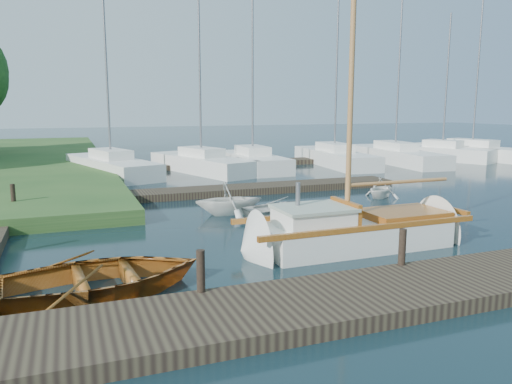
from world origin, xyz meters
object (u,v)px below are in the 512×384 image
object	(u,v)px
mooring_post_1	(201,271)
marina_boat_1	(201,162)
marina_boat_7	(472,151)
marina_boat_0	(111,164)
tender_b	(229,197)
tender_d	(381,186)
sailboat	(358,234)
marina_boat_6	(442,152)
mooring_post_2	(402,247)
marina_boat_4	(334,156)
dinghy	(95,273)
tender_c	(292,205)
marina_boat_5	(395,154)
mooring_post_5	(13,196)
marina_boat_2	(253,160)

from	to	relation	value
mooring_post_1	marina_boat_1	xyz separation A→B (m)	(4.97, 18.99, -0.13)
marina_boat_7	marina_boat_0	bearing A→B (deg)	75.33
tender_b	tender_d	size ratio (longest dim) A/B	1.30
sailboat	marina_boat_7	distance (m)	25.96
tender_d	marina_boat_6	size ratio (longest dim) A/B	0.18
tender_b	marina_boat_0	size ratio (longest dim) A/B	0.20
mooring_post_2	marina_boat_4	world-z (taller)	marina_boat_4
dinghy	tender_d	world-z (taller)	tender_d
sailboat	marina_boat_0	size ratio (longest dim) A/B	0.85
sailboat	tender_c	xyz separation A→B (m)	(-0.04, 4.11, 0.01)
tender_d	marina_boat_1	size ratio (longest dim) A/B	0.16
mooring_post_2	marina_boat_1	distance (m)	18.99
mooring_post_1	marina_boat_5	distance (m)	26.36
mooring_post_2	mooring_post_5	distance (m)	13.12
marina_boat_1	marina_boat_5	distance (m)	13.28
marina_boat_0	marina_boat_1	xyz separation A→B (m)	(4.94, -0.56, -0.00)
marina_boat_0	tender_c	bearing A→B (deg)	-176.17
mooring_post_5	marina_boat_0	size ratio (longest dim) A/B	0.07
sailboat	marina_boat_2	bearing A→B (deg)	78.96
mooring_post_2	marina_boat_1	world-z (taller)	marina_boat_1
dinghy	tender_b	xyz separation A→B (m)	(4.79, 6.19, 0.17)
mooring_post_2	tender_d	xyz separation A→B (m)	(5.32, 8.43, -0.23)
tender_c	marina_boat_0	distance (m)	13.83
tender_c	dinghy	bearing A→B (deg)	123.55
marina_boat_0	marina_boat_4	bearing A→B (deg)	-107.89
marina_boat_2	marina_boat_7	distance (m)	16.82
marina_boat_0	marina_boat_2	distance (m)	8.08
dinghy	marina_boat_2	distance (m)	20.20
mooring_post_1	tender_b	size ratio (longest dim) A/B	0.34
marina_boat_1	tender_d	bearing A→B (deg)	-173.22
dinghy	tender_c	xyz separation A→B (m)	(6.76, 5.24, -0.09)
marina_boat_5	marina_boat_2	bearing A→B (deg)	95.67
mooring_post_1	mooring_post_2	world-z (taller)	same
tender_c	marina_boat_4	bearing A→B (deg)	-39.14
mooring_post_1	tender_b	xyz separation A→B (m)	(2.97, 7.57, -0.08)
mooring_post_2	tender_b	distance (m)	7.72
mooring_post_1	marina_boat_7	size ratio (longest dim) A/B	0.07
mooring_post_2	tender_b	bearing A→B (deg)	101.39
mooring_post_1	marina_boat_1	distance (m)	19.63
marina_boat_1	marina_boat_6	xyz separation A→B (m)	(17.41, 0.28, -0.00)
dinghy	marina_boat_1	xyz separation A→B (m)	(6.79, 17.61, 0.13)
mooring_post_5	marina_boat_5	bearing A→B (deg)	22.07
sailboat	marina_boat_5	xyz separation A→B (m)	(13.27, 16.52, 0.22)
tender_c	marina_boat_4	xyz separation A→B (m)	(8.88, 12.71, 0.21)
tender_b	tender_c	xyz separation A→B (m)	(1.97, -0.96, -0.27)
tender_c	marina_boat_1	bearing A→B (deg)	-4.33
tender_c	marina_boat_1	size ratio (longest dim) A/B	0.30
sailboat	dinghy	size ratio (longest dim) A/B	2.28
mooring_post_2	marina_boat_6	xyz separation A→B (m)	(17.89, 19.26, -0.13)
marina_boat_2	mooring_post_2	bearing A→B (deg)	169.00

